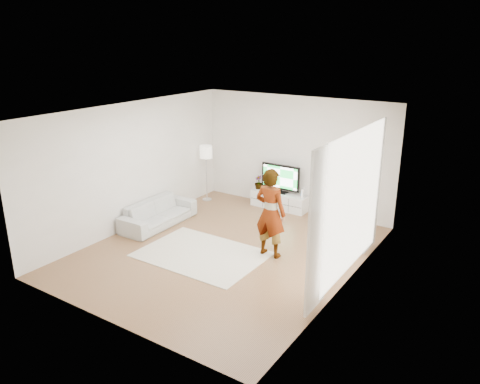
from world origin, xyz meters
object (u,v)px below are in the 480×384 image
Objects in this scene: sofa at (158,213)px; floor_lamp at (206,154)px; player at (270,213)px; media_console at (279,201)px; rug at (202,254)px; television at (280,178)px.

floor_lamp is at bearing 2.20° from sofa.
player reaches higher than sofa.
sofa is at bearing 1.86° from player.
sofa is (-1.80, -2.46, 0.08)m from media_console.
sofa reaches higher than rug.
television is 0.58× the size of player.
media_console is 3.05m from sofa.
sofa is 2.21m from floor_lamp.
media_console is at bearing 13.87° from floor_lamp.
media_console is 3.17m from rug.
television is at bearing 90.00° from media_console.
rug is 1.36× the size of player.
player is (1.13, -2.45, 0.69)m from media_console.
player is at bearing -33.09° from floor_lamp.
sofa is at bearing -86.66° from floor_lamp.
rug is (-0.02, -3.20, -0.79)m from television.
sofa is 1.32× the size of floor_lamp.
sofa is (-1.78, 0.71, 0.28)m from rug.
player is at bearing 31.95° from rug.
rug is at bearing -90.32° from television.
television is 0.54× the size of sofa.
player is 0.92× the size of sofa.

